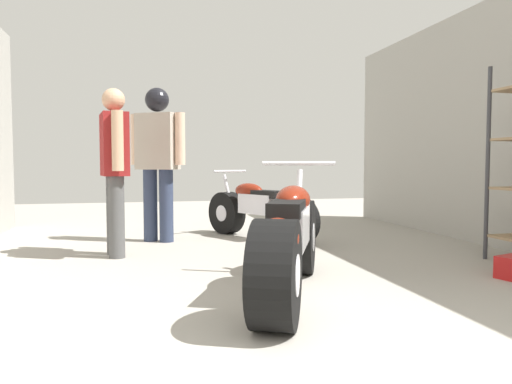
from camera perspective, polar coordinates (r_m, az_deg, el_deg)
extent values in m
plane|color=#9E998E|center=(4.21, 0.35, -9.34)|extent=(16.04, 16.04, 0.00)
cylinder|color=#38383D|center=(5.12, 25.98, 3.04)|extent=(0.04, 0.04, 1.86)
cylinder|color=black|center=(4.06, 5.16, -5.36)|extent=(0.48, 0.67, 0.62)
cylinder|color=silver|center=(4.06, 5.16, -5.36)|extent=(0.33, 0.32, 0.24)
cylinder|color=black|center=(2.69, 2.34, -9.84)|extent=(0.48, 0.67, 0.62)
cylinder|color=silver|center=(2.69, 2.34, -9.84)|extent=(0.33, 0.32, 0.24)
cube|color=silver|center=(3.35, 4.06, -4.20)|extent=(0.47, 0.66, 0.27)
ellipsoid|color=maroon|center=(3.54, 4.46, -0.94)|extent=(0.44, 0.56, 0.21)
cube|color=black|center=(3.16, 3.71, -1.99)|extent=(0.39, 0.51, 0.10)
ellipsoid|color=maroon|center=(2.70, 2.49, -5.58)|extent=(0.41, 0.49, 0.23)
cylinder|color=silver|center=(3.99, 5.13, -1.31)|extent=(0.14, 0.24, 0.56)
cylinder|color=silver|center=(3.94, 5.10, 3.44)|extent=(0.56, 0.28, 0.03)
cylinder|color=silver|center=(3.13, 0.92, -9.71)|extent=(0.30, 0.52, 0.09)
cylinder|color=black|center=(6.38, -3.52, -2.50)|extent=(0.43, 0.58, 0.56)
cylinder|color=silver|center=(6.38, -3.52, -2.50)|extent=(0.27, 0.28, 0.21)
cylinder|color=black|center=(5.46, 4.87, -3.48)|extent=(0.43, 0.58, 0.56)
cylinder|color=silver|center=(5.46, 4.87, -3.48)|extent=(0.27, 0.28, 0.21)
cube|color=silver|center=(5.89, 0.35, -1.45)|extent=(0.45, 0.59, 0.24)
ellipsoid|color=maroon|center=(6.02, -0.89, 0.15)|extent=(0.42, 0.51, 0.19)
cube|color=black|center=(5.77, 1.41, -0.25)|extent=(0.37, 0.46, 0.09)
ellipsoid|color=maroon|center=(5.47, 4.54, -1.63)|extent=(0.38, 0.44, 0.21)
cylinder|color=silver|center=(6.33, -3.33, -0.17)|extent=(0.14, 0.21, 0.51)
cylinder|color=silver|center=(6.29, -3.14, 2.50)|extent=(0.49, 0.29, 0.03)
cylinder|color=silver|center=(5.64, 1.25, -4.11)|extent=(0.30, 0.46, 0.08)
cylinder|color=#4C4C4C|center=(4.89, -16.34, -2.90)|extent=(0.18, 0.18, 0.81)
cylinder|color=#4C4C4C|center=(5.09, -16.60, -2.67)|extent=(0.18, 0.18, 0.81)
cube|color=maroon|center=(4.97, -16.61, 5.45)|extent=(0.31, 0.48, 0.62)
cylinder|color=tan|center=(4.69, -16.24, 5.91)|extent=(0.13, 0.13, 0.57)
cylinder|color=tan|center=(5.25, -16.95, 5.61)|extent=(0.13, 0.13, 0.57)
sphere|color=tan|center=(5.01, -16.69, 10.54)|extent=(0.22, 0.22, 0.22)
cylinder|color=#2D3851|center=(5.87, -12.52, -1.56)|extent=(0.23, 0.23, 0.86)
cylinder|color=#2D3851|center=(5.77, -10.68, -1.63)|extent=(0.23, 0.23, 0.86)
cube|color=#B2A899|center=(5.81, -11.70, 5.93)|extent=(0.54, 0.47, 0.66)
cylinder|color=beige|center=(5.96, -14.20, 6.09)|extent=(0.16, 0.16, 0.61)
cylinder|color=beige|center=(5.66, -9.07, 6.31)|extent=(0.16, 0.16, 0.61)
sphere|color=black|center=(5.85, -11.75, 10.58)|extent=(0.24, 0.24, 0.24)
sphere|color=black|center=(5.85, -11.76, 10.76)|extent=(0.28, 0.28, 0.28)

